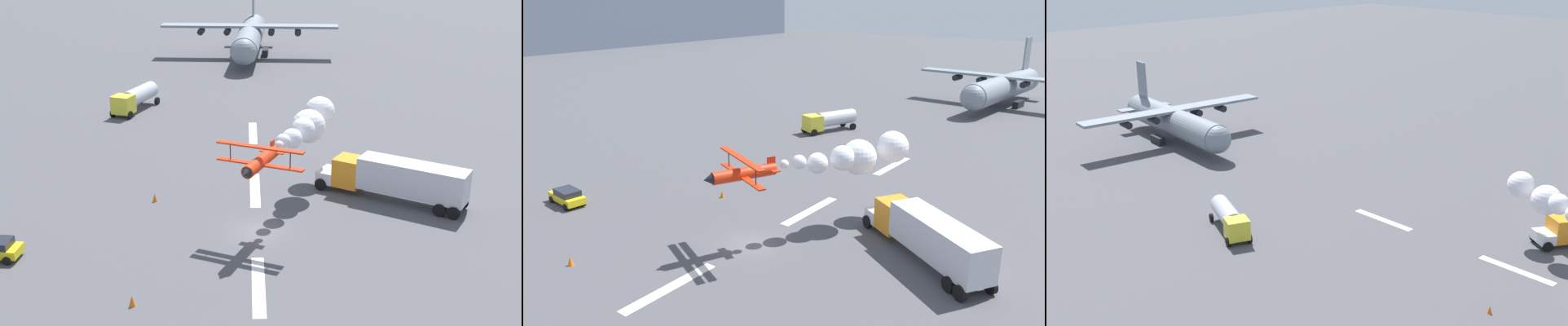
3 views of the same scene
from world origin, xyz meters
TOP-DOWN VIEW (x-y plane):
  - ground_plane at (0.00, 0.00)m, footprint 440.00×440.00m
  - runway_stripe_2 at (-8.50, 0.00)m, footprint 8.00×0.90m
  - runway_stripe_3 at (8.50, 0.00)m, footprint 8.00×0.90m
  - runway_stripe_4 at (25.49, 0.00)m, footprint 8.00×0.90m
  - cargo_transport_plane at (67.78, 0.19)m, footprint 27.94×30.63m
  - stunt_biplane_red at (8.21, -4.53)m, footprint 17.62×10.62m
  - semi_truck_orange at (5.88, -12.34)m, footprint 9.54×12.82m
  - fuel_tanker_truck at (35.13, 14.90)m, footprint 8.62×5.44m
  - traffic_cone_near at (-10.82, 8.24)m, footprint 0.44×0.44m
  - traffic_cone_far at (6.08, 8.87)m, footprint 0.44×0.44m

SIDE VIEW (x-z plane):
  - ground_plane at x=0.00m, z-range 0.00..0.00m
  - runway_stripe_2 at x=-8.50m, z-range 0.00..0.01m
  - runway_stripe_3 at x=8.50m, z-range 0.00..0.01m
  - runway_stripe_4 at x=25.49m, z-range 0.00..0.01m
  - traffic_cone_near at x=-10.82m, z-range 0.00..0.75m
  - traffic_cone_far at x=6.08m, z-range 0.00..0.75m
  - fuel_tanker_truck at x=35.13m, z-range 0.28..3.18m
  - semi_truck_orange at x=5.88m, z-range 0.26..3.96m
  - cargo_transport_plane at x=67.78m, z-range -2.25..9.32m
  - stunt_biplane_red at x=8.21m, z-range 4.61..7.86m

